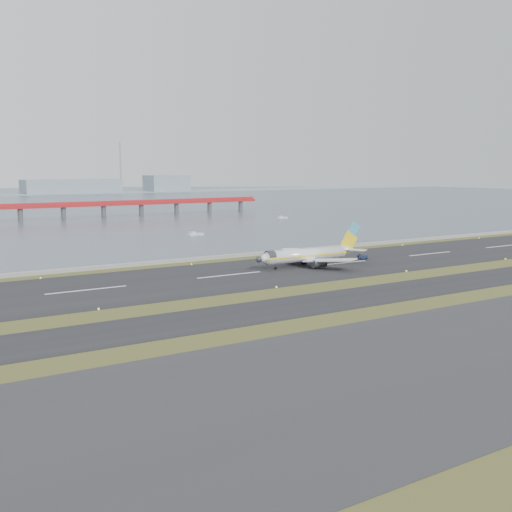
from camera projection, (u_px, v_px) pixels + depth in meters
name	position (u px, v px, depth m)	size (l,w,h in m)	color
ground	(295.00, 293.00, 151.07)	(1000.00, 1000.00, 0.00)	#364A1A
apron_strip	(494.00, 347.00, 105.46)	(1000.00, 50.00, 0.10)	#2B2B2E
taxiway_strip	(327.00, 302.00, 141.11)	(1000.00, 18.00, 0.10)	black
runway_strip	(229.00, 275.00, 175.94)	(1000.00, 45.00, 0.10)	black
seawall	(180.00, 260.00, 200.76)	(1000.00, 2.50, 1.00)	gray
red_pier	(63.00, 206.00, 368.22)	(260.00, 5.00, 10.20)	#B21E21
airliner	(310.00, 255.00, 191.75)	(38.52, 32.89, 12.80)	white
pushback_tug	(362.00, 257.00, 206.10)	(3.37, 2.52, 1.92)	#151E3A
workboat_near	(195.00, 234.00, 279.09)	(7.84, 3.81, 1.83)	silver
workboat_far	(282.00, 218.00, 371.63)	(7.68, 3.90, 1.78)	silver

